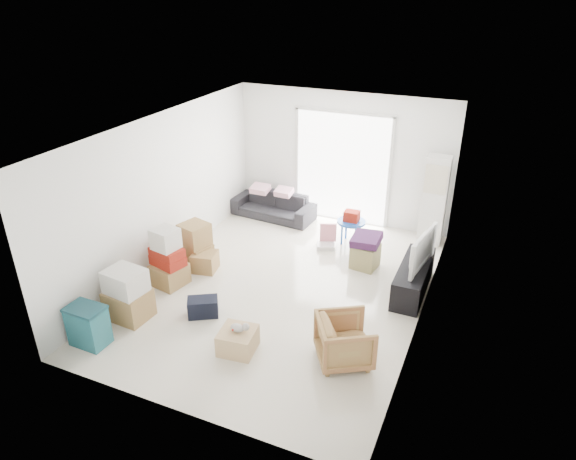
# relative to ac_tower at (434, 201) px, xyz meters

# --- Properties ---
(room_shell) EXTENTS (4.98, 6.48, 3.18)m
(room_shell) POSITION_rel_ac_tower_xyz_m (-1.95, -2.65, 0.48)
(room_shell) COLOR beige
(room_shell) RESTS_ON ground
(sliding_door) EXTENTS (2.10, 0.04, 2.33)m
(sliding_door) POSITION_rel_ac_tower_xyz_m (-1.95, 0.33, 0.37)
(sliding_door) COLOR white
(sliding_door) RESTS_ON room_shell
(ac_tower) EXTENTS (0.45, 0.30, 1.75)m
(ac_tower) POSITION_rel_ac_tower_xyz_m (0.00, 0.00, 0.00)
(ac_tower) COLOR silver
(ac_tower) RESTS_ON room_shell
(tv_console) EXTENTS (0.44, 1.47, 0.49)m
(tv_console) POSITION_rel_ac_tower_xyz_m (0.05, -1.90, -0.63)
(tv_console) COLOR black
(tv_console) RESTS_ON room_shell
(television) EXTENTS (0.75, 1.11, 0.14)m
(television) POSITION_rel_ac_tower_xyz_m (0.05, -1.90, -0.32)
(television) COLOR black
(television) RESTS_ON tv_console
(sofa) EXTENTS (1.81, 0.66, 0.70)m
(sofa) POSITION_rel_ac_tower_xyz_m (-3.29, -0.15, -0.53)
(sofa) COLOR #25252A
(sofa) RESTS_ON room_shell
(pillow_left) EXTENTS (0.42, 0.34, 0.13)m
(pillow_left) POSITION_rel_ac_tower_xyz_m (-3.59, -0.16, -0.11)
(pillow_left) COLOR #DBA0B7
(pillow_left) RESTS_ON sofa
(pillow_right) EXTENTS (0.39, 0.32, 0.13)m
(pillow_right) POSITION_rel_ac_tower_xyz_m (-3.05, -0.12, -0.11)
(pillow_right) COLOR #DBA0B7
(pillow_right) RESTS_ON sofa
(armchair) EXTENTS (0.92, 0.94, 0.72)m
(armchair) POSITION_rel_ac_tower_xyz_m (-0.46, -3.99, -0.51)
(armchair) COLOR #9C8145
(armchair) RESTS_ON room_shell
(storage_bins) EXTENTS (0.53, 0.38, 0.61)m
(storage_bins) POSITION_rel_ac_tower_xyz_m (-3.85, -5.07, -0.57)
(storage_bins) COLOR #1A5864
(storage_bins) RESTS_ON room_shell
(box_stack_a) EXTENTS (0.64, 0.55, 0.81)m
(box_stack_a) POSITION_rel_ac_tower_xyz_m (-3.75, -4.34, -0.49)
(box_stack_a) COLOR #9E7747
(box_stack_a) RESTS_ON room_shell
(box_stack_b) EXTENTS (0.63, 0.59, 1.03)m
(box_stack_b) POSITION_rel_ac_tower_xyz_m (-3.75, -3.31, -0.43)
(box_stack_b) COLOR #9E7747
(box_stack_b) RESTS_ON room_shell
(box_stack_c) EXTENTS (0.61, 0.56, 0.78)m
(box_stack_c) POSITION_rel_ac_tower_xyz_m (-3.72, -2.52, -0.50)
(box_stack_c) COLOR #9E7747
(box_stack_c) RESTS_ON room_shell
(loose_box) EXTENTS (0.48, 0.48, 0.34)m
(loose_box) POSITION_rel_ac_tower_xyz_m (-3.45, -2.67, -0.71)
(loose_box) COLOR #9E7747
(loose_box) RESTS_ON room_shell
(duffel_bag) EXTENTS (0.53, 0.47, 0.29)m
(duffel_bag) POSITION_rel_ac_tower_xyz_m (-2.75, -3.86, -0.73)
(duffel_bag) COLOR black
(duffel_bag) RESTS_ON room_shell
(ottoman) EXTENTS (0.49, 0.49, 0.44)m
(ottoman) POSITION_rel_ac_tower_xyz_m (-0.89, -1.44, -0.66)
(ottoman) COLOR tan
(ottoman) RESTS_ON room_shell
(blanket) EXTENTS (0.49, 0.49, 0.14)m
(blanket) POSITION_rel_ac_tower_xyz_m (-0.89, -1.44, -0.37)
(blanket) COLOR #3C1A42
(blanket) RESTS_ON ottoman
(kids_table) EXTENTS (0.55, 0.55, 0.67)m
(kids_table) POSITION_rel_ac_tower_xyz_m (-1.40, -0.66, -0.39)
(kids_table) COLOR #1B4EAF
(kids_table) RESTS_ON room_shell
(toy_walker) EXTENTS (0.42, 0.40, 0.45)m
(toy_walker) POSITION_rel_ac_tower_xyz_m (-1.77, -1.00, -0.75)
(toy_walker) COLOR silver
(toy_walker) RESTS_ON room_shell
(wood_crate) EXTENTS (0.54, 0.54, 0.32)m
(wood_crate) POSITION_rel_ac_tower_xyz_m (-1.87, -4.37, -0.71)
(wood_crate) COLOR tan
(wood_crate) RESTS_ON room_shell
(plush_bunny) EXTENTS (0.27, 0.16, 0.13)m
(plush_bunny) POSITION_rel_ac_tower_xyz_m (-1.84, -4.36, -0.49)
(plush_bunny) COLOR #B2ADA8
(plush_bunny) RESTS_ON wood_crate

